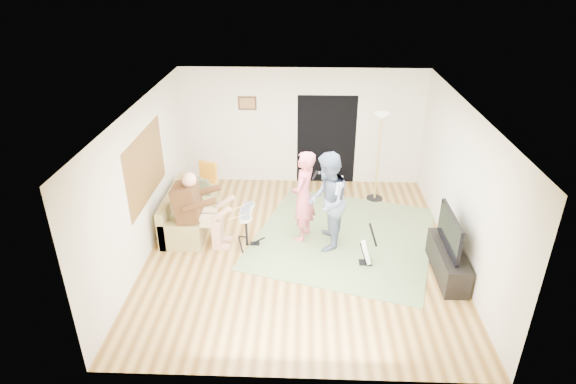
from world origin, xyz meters
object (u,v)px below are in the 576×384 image
object	(u,v)px
torchiere_lamp	(380,142)
television	(450,231)
dining_chair	(206,191)
sofa	(186,215)
tv_cabinet	(448,262)
singer	(303,197)
drum_kit	(246,230)
guitarist	(327,202)
guitar_spare	(367,252)

from	to	relation	value
torchiere_lamp	television	xyz separation A→B (m)	(0.82, -2.76, -0.51)
torchiere_lamp	dining_chair	world-z (taller)	torchiere_lamp
sofa	tv_cabinet	world-z (taller)	sofa
sofa	television	xyz separation A→B (m)	(4.73, -1.44, 0.60)
television	sofa	bearing A→B (deg)	163.14
sofa	tv_cabinet	size ratio (longest dim) A/B	1.34
sofa	singer	world-z (taller)	singer
sofa	drum_kit	size ratio (longest dim) A/B	2.51
drum_kit	tv_cabinet	xyz separation A→B (m)	(3.50, -0.79, -0.08)
sofa	television	size ratio (longest dim) A/B	1.63
sofa	television	bearing A→B (deg)	-16.86
guitarist	television	xyz separation A→B (m)	(1.98, -0.81, -0.08)
drum_kit	guitar_spare	xyz separation A→B (m)	(2.17, -0.53, -0.09)
drum_kit	tv_cabinet	distance (m)	3.59
guitar_spare	television	xyz separation A→B (m)	(1.28, -0.25, 0.61)
drum_kit	singer	world-z (taller)	singer
tv_cabinet	guitar_spare	bearing A→B (deg)	169.18
singer	torchiere_lamp	xyz separation A→B (m)	(1.58, 1.67, 0.47)
sofa	dining_chair	distance (m)	0.91
drum_kit	television	size ratio (longest dim) A/B	0.65
guitar_spare	dining_chair	xyz separation A→B (m)	(-3.22, 2.05, 0.11)
tv_cabinet	dining_chair	bearing A→B (deg)	153.12
torchiere_lamp	tv_cabinet	xyz separation A→B (m)	(0.87, -2.76, -1.11)
sofa	singer	bearing A→B (deg)	-8.57
torchiere_lamp	television	size ratio (longest dim) A/B	1.72
torchiere_lamp	television	bearing A→B (deg)	-73.37
singer	television	distance (m)	2.64
guitarist	torchiere_lamp	world-z (taller)	torchiere_lamp
dining_chair	tv_cabinet	world-z (taller)	dining_chair
drum_kit	torchiere_lamp	distance (m)	3.44
tv_cabinet	guitarist	bearing A→B (deg)	158.16
drum_kit	torchiere_lamp	world-z (taller)	torchiere_lamp
sofa	tv_cabinet	bearing A→B (deg)	-16.70
dining_chair	tv_cabinet	bearing A→B (deg)	-8.70
singer	television	bearing A→B (deg)	83.78
drum_kit	singer	size ratio (longest dim) A/B	0.42
television	drum_kit	bearing A→B (deg)	167.18
drum_kit	television	distance (m)	3.58
drum_kit	dining_chair	world-z (taller)	dining_chair
sofa	singer	distance (m)	2.44
tv_cabinet	television	world-z (taller)	television
singer	drum_kit	bearing A→B (deg)	-56.02
torchiere_lamp	guitar_spare	bearing A→B (deg)	-100.40
singer	torchiere_lamp	size ratio (longest dim) A/B	0.89
guitar_spare	dining_chair	size ratio (longest dim) A/B	0.85
sofa	dining_chair	world-z (taller)	dining_chair
singer	dining_chair	distance (m)	2.48
singer	guitarist	distance (m)	0.51
drum_kit	torchiere_lamp	size ratio (longest dim) A/B	0.38
drum_kit	television	bearing A→B (deg)	-12.82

